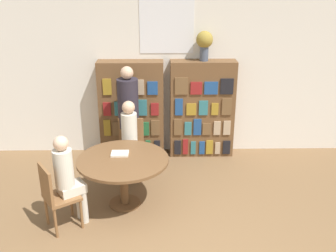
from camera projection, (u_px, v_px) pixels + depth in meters
name	position (u px, v px, depth m)	size (l,w,h in m)	color
wall_back	(167.00, 70.00, 6.78)	(6.40, 0.07, 3.00)	silver
bookshelf_left	(132.00, 110.00, 6.84)	(1.11, 0.34, 1.70)	brown
bookshelf_right	(202.00, 109.00, 6.86)	(1.11, 0.34, 1.70)	brown
flower_vase	(204.00, 42.00, 6.43)	(0.28, 0.28, 0.49)	#475166
reading_table	(123.00, 166.00, 5.39)	(1.26, 1.26, 0.73)	brown
chair_near_camera	(56.00, 194.00, 4.92)	(0.55, 0.55, 0.91)	brown
chair_left_side	(131.00, 144.00, 6.32)	(0.41, 0.41, 0.91)	brown
seated_reader_left	(129.00, 136.00, 6.07)	(0.26, 0.37, 1.28)	beige
seated_reader_right	(68.00, 175.00, 4.94)	(0.40, 0.38, 1.27)	beige
librarian_standing	(128.00, 107.00, 6.29)	(0.34, 0.61, 1.73)	#28232D
open_book_on_table	(120.00, 154.00, 5.46)	(0.24, 0.18, 0.03)	silver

